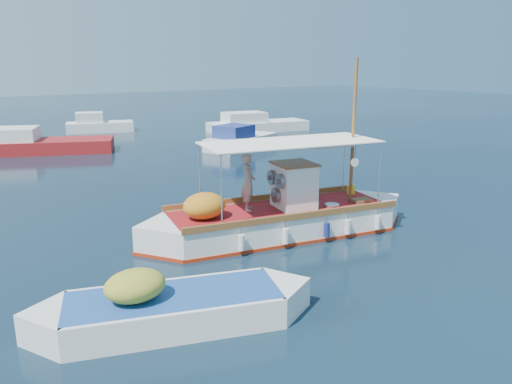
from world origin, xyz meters
TOP-DOWN VIEW (x-y plane):
  - ground at (0.00, 0.00)m, footprint 160.00×160.00m
  - fishing_caique at (0.46, 0.76)m, footprint 9.46×4.01m
  - dinghy at (-5.06, -2.59)m, footprint 5.99×3.16m
  - bg_boat_n at (-3.28, 22.04)m, footprint 10.35×6.54m
  - bg_boat_ne at (8.74, 15.70)m, footprint 5.93×4.02m
  - bg_boat_e at (14.38, 21.98)m, footprint 8.59×4.07m
  - bg_boat_far_n at (3.68, 29.12)m, footprint 5.57×3.48m

SIDE VIEW (x-z plane):
  - ground at x=0.00m, z-range 0.00..0.00m
  - dinghy at x=-5.06m, z-range -0.45..1.10m
  - bg_boat_far_n at x=3.68m, z-range -0.41..1.39m
  - bg_boat_ne at x=8.74m, z-range -0.41..1.39m
  - bg_boat_e at x=14.38m, z-range -0.41..1.39m
  - bg_boat_n at x=-3.28m, z-range -0.41..1.39m
  - fishing_caique at x=0.46m, z-range -2.42..3.47m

